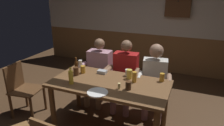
{
  "coord_description": "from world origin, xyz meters",
  "views": [
    {
      "loc": [
        1.06,
        -2.32,
        2.02
      ],
      "look_at": [
        0.0,
        0.22,
        1.02
      ],
      "focal_mm": 32.85,
      "sensor_mm": 36.0,
      "label": 1
    }
  ],
  "objects_px": {
    "bottle_1": "(76,66)",
    "person_0": "(98,68)",
    "pint_glass_0": "(128,73)",
    "table_candle": "(119,86)",
    "pint_glass_5": "(80,64)",
    "pint_glass_1": "(134,77)",
    "pint_glass_2": "(83,69)",
    "wall_dart_cabinet": "(179,1)",
    "condiment_caddy": "(102,72)",
    "plate_0": "(97,92)",
    "pint_glass_6": "(162,77)",
    "chair_empty_near_left": "(22,88)",
    "bottle_0": "(71,77)",
    "dining_table": "(109,89)",
    "person_1": "(125,72)",
    "pint_glass_7": "(76,71)",
    "person_2": "(154,76)",
    "pint_glass_3": "(129,74)",
    "pint_glass_4": "(128,85)"
  },
  "relations": [
    {
      "from": "bottle_1",
      "to": "person_0",
      "type": "bearing_deg",
      "value": 75.04
    },
    {
      "from": "bottle_1",
      "to": "pint_glass_1",
      "type": "distance_m",
      "value": 0.96
    },
    {
      "from": "person_0",
      "to": "bottle_1",
      "type": "bearing_deg",
      "value": 73.22
    },
    {
      "from": "pint_glass_7",
      "to": "plate_0",
      "type": "bearing_deg",
      "value": -34.83
    },
    {
      "from": "pint_glass_4",
      "to": "pint_glass_7",
      "type": "relative_size",
      "value": 0.88
    },
    {
      "from": "wall_dart_cabinet",
      "to": "condiment_caddy",
      "type": "bearing_deg",
      "value": -109.93
    },
    {
      "from": "condiment_caddy",
      "to": "person_0",
      "type": "bearing_deg",
      "value": 123.88
    },
    {
      "from": "pint_glass_1",
      "to": "pint_glass_2",
      "type": "bearing_deg",
      "value": 179.07
    },
    {
      "from": "table_candle",
      "to": "pint_glass_0",
      "type": "distance_m",
      "value": 0.46
    },
    {
      "from": "pint_glass_2",
      "to": "wall_dart_cabinet",
      "type": "xyz_separation_m",
      "value": [
        1.12,
        2.39,
        0.94
      ]
    },
    {
      "from": "person_0",
      "to": "pint_glass_6",
      "type": "bearing_deg",
      "value": 162.43
    },
    {
      "from": "chair_empty_near_left",
      "to": "table_candle",
      "type": "bearing_deg",
      "value": 84.75
    },
    {
      "from": "person_0",
      "to": "pint_glass_5",
      "type": "xyz_separation_m",
      "value": [
        -0.19,
        -0.29,
        0.16
      ]
    },
    {
      "from": "table_candle",
      "to": "plate_0",
      "type": "xyz_separation_m",
      "value": [
        -0.21,
        -0.22,
        -0.03
      ]
    },
    {
      "from": "person_1",
      "to": "bottle_0",
      "type": "xyz_separation_m",
      "value": [
        -0.48,
        -0.9,
        0.2
      ]
    },
    {
      "from": "condiment_caddy",
      "to": "pint_glass_7",
      "type": "height_order",
      "value": "pint_glass_7"
    },
    {
      "from": "bottle_0",
      "to": "pint_glass_2",
      "type": "xyz_separation_m",
      "value": [
        -0.05,
        0.41,
        -0.04
      ]
    },
    {
      "from": "plate_0",
      "to": "pint_glass_3",
      "type": "bearing_deg",
      "value": 68.05
    },
    {
      "from": "pint_glass_0",
      "to": "pint_glass_3",
      "type": "bearing_deg",
      "value": -58.1
    },
    {
      "from": "pint_glass_1",
      "to": "bottle_0",
      "type": "bearing_deg",
      "value": -153.82
    },
    {
      "from": "person_1",
      "to": "pint_glass_0",
      "type": "xyz_separation_m",
      "value": [
        0.16,
        -0.33,
        0.15
      ]
    },
    {
      "from": "pint_glass_4",
      "to": "table_candle",
      "type": "bearing_deg",
      "value": -166.36
    },
    {
      "from": "bottle_1",
      "to": "wall_dart_cabinet",
      "type": "height_order",
      "value": "wall_dart_cabinet"
    },
    {
      "from": "pint_glass_3",
      "to": "pint_glass_6",
      "type": "relative_size",
      "value": 1.16
    },
    {
      "from": "bottle_0",
      "to": "pint_glass_1",
      "type": "distance_m",
      "value": 0.89
    },
    {
      "from": "pint_glass_1",
      "to": "pint_glass_2",
      "type": "height_order",
      "value": "pint_glass_1"
    },
    {
      "from": "person_2",
      "to": "pint_glass_0",
      "type": "relative_size",
      "value": 11.73
    },
    {
      "from": "pint_glass_0",
      "to": "person_0",
      "type": "bearing_deg",
      "value": 153.45
    },
    {
      "from": "bottle_1",
      "to": "pint_glass_3",
      "type": "bearing_deg",
      "value": 5.31
    },
    {
      "from": "chair_empty_near_left",
      "to": "bottle_0",
      "type": "bearing_deg",
      "value": 79.91
    },
    {
      "from": "pint_glass_7",
      "to": "table_candle",
      "type": "bearing_deg",
      "value": -12.47
    },
    {
      "from": "pint_glass_0",
      "to": "pint_glass_6",
      "type": "xyz_separation_m",
      "value": [
        0.52,
        -0.0,
        0.01
      ]
    },
    {
      "from": "plate_0",
      "to": "wall_dart_cabinet",
      "type": "bearing_deg",
      "value": 78.2
    },
    {
      "from": "plate_0",
      "to": "bottle_1",
      "type": "bearing_deg",
      "value": 141.07
    },
    {
      "from": "bottle_0",
      "to": "pint_glass_0",
      "type": "xyz_separation_m",
      "value": [
        0.64,
        0.57,
        -0.05
      ]
    },
    {
      "from": "person_1",
      "to": "pint_glass_2",
      "type": "bearing_deg",
      "value": 39.06
    },
    {
      "from": "table_candle",
      "to": "pint_glass_5",
      "type": "xyz_separation_m",
      "value": [
        -0.9,
        0.5,
        0.02
      ]
    },
    {
      "from": "chair_empty_near_left",
      "to": "pint_glass_2",
      "type": "bearing_deg",
      "value": 103.19
    },
    {
      "from": "pint_glass_0",
      "to": "pint_glass_1",
      "type": "bearing_deg",
      "value": -48.23
    },
    {
      "from": "dining_table",
      "to": "pint_glass_0",
      "type": "xyz_separation_m",
      "value": [
        0.17,
        0.33,
        0.16
      ]
    },
    {
      "from": "pint_glass_0",
      "to": "pint_glass_1",
      "type": "distance_m",
      "value": 0.24
    },
    {
      "from": "bottle_0",
      "to": "plate_0",
      "type": "bearing_deg",
      "value": -12.61
    },
    {
      "from": "person_1",
      "to": "pint_glass_5",
      "type": "distance_m",
      "value": 0.77
    },
    {
      "from": "wall_dart_cabinet",
      "to": "table_candle",
      "type": "bearing_deg",
      "value": -98.34
    },
    {
      "from": "wall_dart_cabinet",
      "to": "pint_glass_2",
      "type": "bearing_deg",
      "value": -115.05
    },
    {
      "from": "dining_table",
      "to": "chair_empty_near_left",
      "type": "height_order",
      "value": "chair_empty_near_left"
    },
    {
      "from": "pint_glass_3",
      "to": "pint_glass_6",
      "type": "bearing_deg",
      "value": 11.02
    },
    {
      "from": "person_0",
      "to": "bottle_1",
      "type": "distance_m",
      "value": 0.56
    },
    {
      "from": "bottle_0",
      "to": "bottle_1",
      "type": "distance_m",
      "value": 0.43
    },
    {
      "from": "person_2",
      "to": "bottle_0",
      "type": "distance_m",
      "value": 1.36
    }
  ]
}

